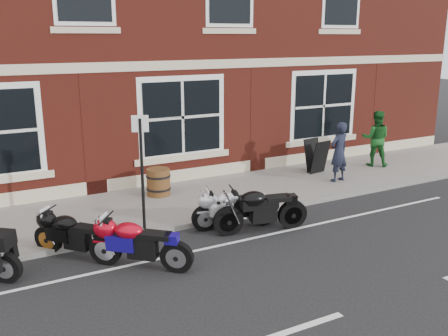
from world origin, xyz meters
The scene contains 12 objects.
ground centered at (0.00, 0.00, 0.00)m, with size 80.00×80.00×0.00m, color black.
sidewalk centered at (0.00, 3.00, 0.06)m, with size 30.00×3.00×0.12m, color slate.
kerb centered at (0.00, 1.42, 0.06)m, with size 30.00×0.16×0.12m, color slate.
moto_sport_red centered at (-1.39, 0.02, 0.52)m, with size 1.58×1.43×0.90m.
moto_sport_black centered at (-2.32, 1.03, 0.49)m, with size 1.32×1.54×0.86m.
moto_sport_silver centered at (1.10, 0.94, 0.50)m, with size 1.92×0.55×0.87m.
moto_naked_black centered at (1.49, 0.48, 0.55)m, with size 2.13×0.57×0.96m.
pedestrian_left centered at (5.40, 2.41, 0.98)m, with size 0.62×0.41×1.71m, color black.
pedestrian_right centered at (7.63, 3.22, 1.01)m, with size 0.86×0.67×1.77m, color #164E1C.
a_board_sign centered at (5.44, 3.45, 0.63)m, with size 0.62×0.41×1.03m, color black, non-canonical shape.
barrel_planter centered at (0.39, 3.62, 0.47)m, with size 0.64×0.64×0.71m.
parking_sign centered at (-0.74, 1.55, 1.55)m, with size 0.33×0.16×2.47m.
Camera 1 is at (-4.05, -8.17, 4.15)m, focal length 40.00 mm.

